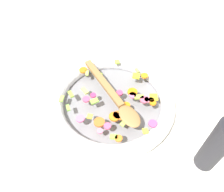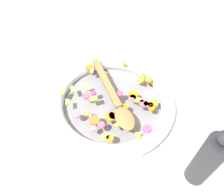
# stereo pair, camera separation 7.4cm
# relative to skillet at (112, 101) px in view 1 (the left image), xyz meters

# --- Properties ---
(ground_plane) EXTENTS (4.00, 4.00, 0.00)m
(ground_plane) POSITION_rel_skillet_xyz_m (0.00, 0.00, -0.02)
(ground_plane) COLOR silver
(skillet) EXTENTS (0.44, 0.44, 0.05)m
(skillet) POSITION_rel_skillet_xyz_m (0.00, 0.00, 0.00)
(skillet) COLOR slate
(skillet) RESTS_ON ground_plane
(chopped_vegetables) EXTENTS (0.32, 0.36, 0.01)m
(chopped_vegetables) POSITION_rel_skillet_xyz_m (0.01, 0.03, 0.03)
(chopped_vegetables) COLOR orange
(chopped_vegetables) RESTS_ON skillet
(wooden_spoon) EXTENTS (0.17, 0.32, 0.01)m
(wooden_spoon) POSITION_rel_skillet_xyz_m (0.01, 0.02, 0.04)
(wooden_spoon) COLOR olive
(wooden_spoon) RESTS_ON chopped_vegetables
(pepper_mill) EXTENTS (0.06, 0.06, 0.24)m
(pepper_mill) POSITION_rel_skillet_xyz_m (0.01, 0.34, 0.09)
(pepper_mill) COLOR #232328
(pepper_mill) RESTS_ON ground_plane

